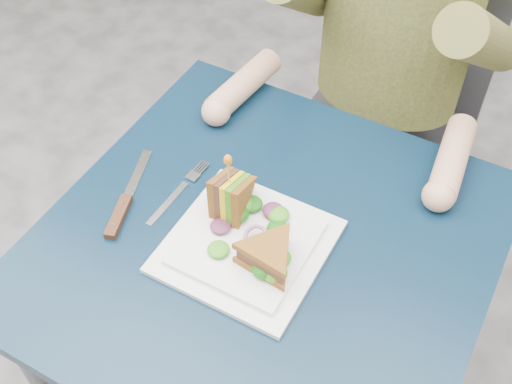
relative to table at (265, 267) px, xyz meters
The scene contains 11 objects.
table is the anchor object (origin of this frame).
chair 0.72m from the table, 90.00° to the left, with size 0.42×0.40×0.93m.
plate 0.10m from the table, 125.34° to the right, with size 0.26×0.26×0.02m.
sandwich_flat 0.14m from the table, 56.99° to the right, with size 0.13×0.13×0.05m.
sandwich_upright 0.16m from the table, 168.26° to the left, with size 0.08×0.13×0.13m.
fork 0.21m from the table, behind, with size 0.02×0.18×0.01m.
knife 0.28m from the table, 166.03° to the right, with size 0.09×0.22×0.02m.
toothpick 0.21m from the table, 168.26° to the left, with size 0.00×0.00×0.06m, color tan.
toothpick_frill 0.24m from the table, 168.26° to the left, with size 0.01×0.01×0.02m, color orange.
lettuce_spill 0.11m from the table, 129.42° to the right, with size 0.15×0.13×0.02m, color #337A14, non-canonical shape.
onion_ring 0.12m from the table, 102.53° to the right, with size 0.04×0.04×0.01m, color #9E4C7A.
Camera 1 is at (0.31, -0.59, 1.62)m, focal length 45.00 mm.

